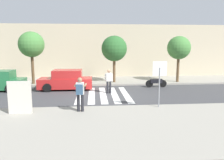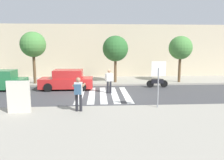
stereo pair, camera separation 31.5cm
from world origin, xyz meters
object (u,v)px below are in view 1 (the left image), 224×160
object	(u,v)px
street_tree_west	(31,45)
street_tree_center	(114,49)
motorcycle	(156,82)
pedestrian_crossing	(109,80)
street_tree_east	(179,48)
stop_sign	(160,74)
advertising_board	(20,97)
photographer_with_backpack	(80,91)
parked_car_red	(66,80)

from	to	relation	value
street_tree_west	street_tree_center	world-z (taller)	street_tree_west
motorcycle	street_tree_west	xyz separation A→B (m)	(-10.38, 1.81, 3.08)
pedestrian_crossing	street_tree_east	world-z (taller)	street_tree_east
stop_sign	motorcycle	size ratio (longest dim) A/B	1.40
pedestrian_crossing	advertising_board	bearing A→B (deg)	-133.58
stop_sign	photographer_with_backpack	bearing A→B (deg)	-173.28
motorcycle	street_tree_east	bearing A→B (deg)	35.45
pedestrian_crossing	motorcycle	bearing A→B (deg)	25.49
photographer_with_backpack	street_tree_center	xyz separation A→B (m)	(2.53, 8.80, 1.98)
pedestrian_crossing	parked_car_red	xyz separation A→B (m)	(-3.24, 1.64, -0.25)
pedestrian_crossing	street_tree_center	bearing A→B (deg)	79.23
parked_car_red	street_tree_west	xyz separation A→B (m)	(-3.09, 2.11, 2.77)
photographer_with_backpack	street_tree_west	distance (m)	9.96
photographer_with_backpack	pedestrian_crossing	bearing A→B (deg)	69.81
stop_sign	street_tree_east	bearing A→B (deg)	62.53
motorcycle	street_tree_east	xyz separation A→B (m)	(2.51, 1.79, 2.79)
stop_sign	street_tree_west	size ratio (longest dim) A/B	0.55
street_tree_east	street_tree_center	bearing A→B (deg)	177.24
photographer_with_backpack	motorcycle	bearing A→B (deg)	49.16
photographer_with_backpack	street_tree_east	xyz separation A→B (m)	(8.33, 8.52, 2.04)
motorcycle	advertising_board	world-z (taller)	advertising_board
photographer_with_backpack	parked_car_red	distance (m)	6.62
advertising_board	pedestrian_crossing	bearing A→B (deg)	46.42
parked_car_red	street_tree_east	distance (m)	10.33
stop_sign	street_tree_center	bearing A→B (deg)	101.08
photographer_with_backpack	street_tree_west	size ratio (longest dim) A/B	0.39
parked_car_red	stop_sign	bearing A→B (deg)	-46.59
motorcycle	street_tree_east	distance (m)	4.16
photographer_with_backpack	pedestrian_crossing	distance (m)	5.12
stop_sign	motorcycle	xyz separation A→B (m)	(1.67, 6.25, -1.52)
street_tree_center	advertising_board	xyz separation A→B (m)	(-5.41, -8.89, -2.20)
street_tree_center	street_tree_east	distance (m)	5.81
photographer_with_backpack	stop_sign	bearing A→B (deg)	6.72
stop_sign	pedestrian_crossing	xyz separation A→B (m)	(-2.39, 4.31, -0.96)
stop_sign	street_tree_east	distance (m)	9.15
stop_sign	parked_car_red	xyz separation A→B (m)	(-5.63, 5.95, -1.20)
stop_sign	photographer_with_backpack	size ratio (longest dim) A/B	1.43
motorcycle	street_tree_east	size ratio (longest dim) A/B	0.43
stop_sign	street_tree_west	xyz separation A→B (m)	(-8.71, 8.06, 1.56)
pedestrian_crossing	street_tree_west	bearing A→B (deg)	149.38
motorcycle	advertising_board	bearing A→B (deg)	-141.93
pedestrian_crossing	advertising_board	size ratio (longest dim) A/B	1.08
street_tree_west	street_tree_center	size ratio (longest dim) A/B	1.07
stop_sign	parked_car_red	distance (m)	8.28
advertising_board	street_tree_west	bearing A→B (deg)	100.97
pedestrian_crossing	parked_car_red	size ratio (longest dim) A/B	0.42
parked_car_red	advertising_board	xyz separation A→B (m)	(-1.41, -6.52, 0.21)
street_tree_center	motorcycle	bearing A→B (deg)	-32.05
street_tree_east	photographer_with_backpack	bearing A→B (deg)	-134.35
parked_car_red	motorcycle	xyz separation A→B (m)	(7.30, 0.30, -0.31)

